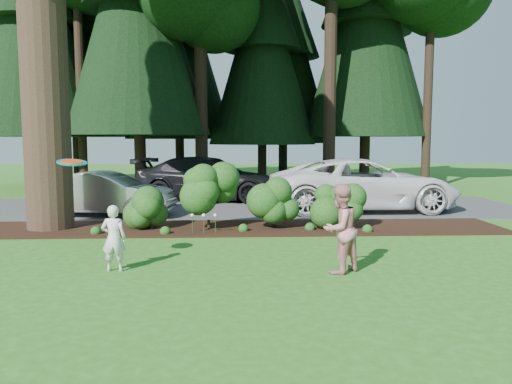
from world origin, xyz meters
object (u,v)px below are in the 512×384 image
Objects in this scene: adult at (340,229)px; car_dark_suv at (209,178)px; car_silver_wagon at (107,194)px; car_white_suv at (364,184)px; child at (114,238)px; frisbee at (72,162)px.

car_dark_suv is at bearing -113.16° from adult.
car_silver_wagon is 0.66× the size of car_white_suv.
car_white_suv is 6.39m from car_dark_suv.
car_dark_suv reaches higher than child.
car_dark_suv is at bearing -94.48° from child.
adult is 5.09m from frisbee.
car_white_suv is at bearing -106.95° from car_dark_suv.
car_white_suv is 8.37m from adult.
car_white_suv is at bearing -129.27° from child.
car_dark_suv is 3.62× the size of adult.
car_silver_wagon is at bearing 99.33° from frisbee.
car_dark_suv is at bearing 79.94° from frisbee.
car_silver_wagon is 7.97× the size of frisbee.
car_dark_suv is at bearing 57.69° from car_white_suv.
car_white_suv is 1.08× the size of car_dark_suv.
adult is at bearing 178.16° from child.
car_silver_wagon reaches higher than child.
child is at bearing 11.61° from frisbee.
child is at bearing -155.89° from car_silver_wagon.
adult is (2.97, -11.23, -0.07)m from car_dark_suv.
car_dark_suv reaches higher than adult.
adult is 3.08× the size of frisbee.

